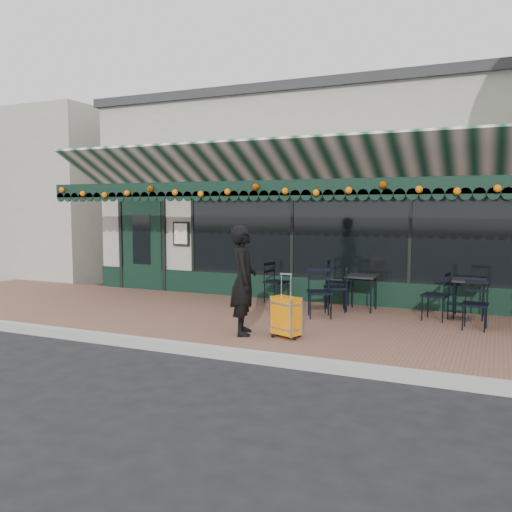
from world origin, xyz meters
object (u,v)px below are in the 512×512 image
at_px(chair_b_right, 338,284).
at_px(chair_a_front, 475,305).
at_px(cafe_table_a, 470,283).
at_px(chair_b_left, 335,288).
at_px(chair_solo, 276,282).
at_px(chair_b_front, 320,293).
at_px(chair_a_left, 435,296).
at_px(woman, 243,280).
at_px(cafe_table_b, 362,279).
at_px(suitcase, 286,316).

bearing_deg(chair_b_right, chair_a_front, -120.41).
relative_size(cafe_table_a, chair_a_front, 0.87).
distance_m(chair_a_front, chair_b_left, 2.53).
relative_size(chair_a_front, chair_solo, 0.95).
xyz_separation_m(chair_b_front, chair_solo, (-1.27, 1.09, -0.02)).
height_order(cafe_table_a, chair_b_front, chair_b_front).
bearing_deg(chair_a_left, chair_a_front, 61.32).
relative_size(woman, cafe_table_b, 2.49).
relative_size(suitcase, chair_b_right, 1.05).
bearing_deg(chair_a_left, chair_b_right, -95.36).
height_order(cafe_table_a, chair_b_left, chair_b_left).
bearing_deg(chair_solo, chair_b_front, -116.31).
bearing_deg(chair_a_front, chair_b_left, 169.99).
relative_size(cafe_table_a, chair_b_right, 0.75).
bearing_deg(cafe_table_b, chair_b_right, 161.96).
xyz_separation_m(suitcase, chair_b_right, (0.03, 2.76, 0.14)).
bearing_deg(chair_b_left, chair_solo, -125.98).
distance_m(woman, chair_a_front, 3.74).
xyz_separation_m(suitcase, chair_a_left, (1.91, 2.26, 0.10)).
relative_size(suitcase, chair_b_front, 1.10).
xyz_separation_m(chair_a_left, chair_a_front, (0.66, -0.52, -0.03)).
height_order(cafe_table_b, chair_b_right, chair_b_right).
relative_size(suitcase, cafe_table_b, 1.43).
height_order(cafe_table_b, chair_solo, chair_solo).
bearing_deg(chair_a_front, woman, -148.31).
bearing_deg(cafe_table_a, cafe_table_b, -177.10).
bearing_deg(chair_solo, chair_a_front, -90.37).
xyz_separation_m(cafe_table_b, chair_b_left, (-0.44, -0.29, -0.17)).
xyz_separation_m(cafe_table_b, chair_b_front, (-0.53, -0.94, -0.17)).
relative_size(woman, suitcase, 1.74).
bearing_deg(cafe_table_a, chair_a_left, -140.78).
bearing_deg(woman, chair_solo, -12.23).
xyz_separation_m(woman, chair_b_front, (0.69, 1.70, -0.40)).
bearing_deg(chair_b_right, chair_b_front, 170.08).
distance_m(cafe_table_b, chair_b_front, 1.09).
distance_m(cafe_table_a, chair_a_front, 0.98).
xyz_separation_m(cafe_table_a, chair_b_left, (-2.33, -0.38, -0.18)).
height_order(suitcase, chair_b_right, suitcase).
xyz_separation_m(suitcase, cafe_table_a, (2.44, 2.69, 0.30)).
bearing_deg(chair_solo, cafe_table_b, -80.51).
xyz_separation_m(cafe_table_b, chair_a_front, (2.03, -0.85, -0.21)).
bearing_deg(chair_b_front, chair_a_front, -21.17).
xyz_separation_m(chair_a_left, chair_solo, (-3.18, 0.48, -0.01)).
bearing_deg(chair_b_right, woman, 157.05).
xyz_separation_m(chair_a_front, chair_b_left, (-2.47, 0.56, 0.04)).
bearing_deg(chair_b_front, cafe_table_a, -0.09).
bearing_deg(cafe_table_b, chair_b_left, -146.78).
distance_m(cafe_table_b, chair_a_front, 2.21).
xyz_separation_m(woman, suitcase, (0.68, 0.05, -0.52)).
height_order(chair_a_left, chair_b_left, chair_b_left).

